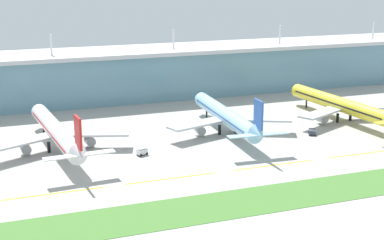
{
  "coord_description": "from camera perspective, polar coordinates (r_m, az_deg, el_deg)",
  "views": [
    {
      "loc": [
        -89.24,
        -153.84,
        60.54
      ],
      "look_at": [
        -16.6,
        38.6,
        7.0
      ],
      "focal_mm": 55.36,
      "sensor_mm": 36.0,
      "label": 1
    }
  ],
  "objects": [
    {
      "name": "taxiway_stripe_mid_west",
      "position": [
        175.06,
        -2.01,
        -5.65
      ],
      "size": [
        28.0,
        0.7,
        0.04
      ],
      "primitive_type": "cube",
      "color": "yellow",
      "rests_on": "ground"
    },
    {
      "name": "taxiway_stripe_mid_east",
      "position": [
        205.85,
        16.24,
        -3.11
      ],
      "size": [
        28.0,
        0.7,
        0.04
      ],
      "primitive_type": "cube",
      "color": "yellow",
      "rests_on": "ground"
    },
    {
      "name": "ground_plane",
      "position": [
        187.87,
        8.96,
        -4.39
      ],
      "size": [
        600.0,
        600.0,
        0.0
      ],
      "primitive_type": "plane",
      "color": "#A8A59E"
    },
    {
      "name": "terminal_building",
      "position": [
        285.23,
        -2.14,
        4.73
      ],
      "size": [
        288.0,
        34.0,
        32.1
      ],
      "color": "#6693A8",
      "rests_on": "ground"
    },
    {
      "name": "airliner_near_middle",
      "position": [
        204.55,
        -12.9,
        -1.12
      ],
      "size": [
        48.69,
        71.16,
        18.9
      ],
      "color": "white",
      "rests_on": "ground"
    },
    {
      "name": "airliner_far_middle",
      "position": [
        245.43,
        14.28,
        1.4
      ],
      "size": [
        48.7,
        71.66,
        18.9
      ],
      "color": "yellow",
      "rests_on": "ground"
    },
    {
      "name": "pushback_tug",
      "position": [
        223.9,
        11.5,
        -1.11
      ],
      "size": [
        4.27,
        5.01,
        1.85
      ],
      "color": "#333842",
      "rests_on": "ground"
    },
    {
      "name": "baggage_cart",
      "position": [
        196.27,
        -4.82,
        -3.04
      ],
      "size": [
        4.02,
        3.18,
        2.48
      ],
      "color": "silver",
      "rests_on": "ground"
    },
    {
      "name": "grass_verge",
      "position": [
        170.23,
        12.63,
        -6.6
      ],
      "size": [
        300.0,
        18.0,
        0.1
      ],
      "primitive_type": "cube",
      "color": "#477A33",
      "rests_on": "ground"
    },
    {
      "name": "taxiway_stripe_centre",
      "position": [
        188.02,
        7.88,
        -4.33
      ],
      "size": [
        28.0,
        0.7,
        0.04
      ],
      "primitive_type": "cube",
      "color": "yellow",
      "rests_on": "ground"
    },
    {
      "name": "taxiway_stripe_west",
      "position": [
        168.07,
        -13.14,
        -6.92
      ],
      "size": [
        28.0,
        0.7,
        0.04
      ],
      "primitive_type": "cube",
      "color": "yellow",
      "rests_on": "ground"
    },
    {
      "name": "airliner_center",
      "position": [
        220.55,
        3.34,
        0.37
      ],
      "size": [
        48.7,
        68.41,
        18.9
      ],
      "color": "#9ED1EA",
      "rests_on": "ground"
    }
  ]
}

